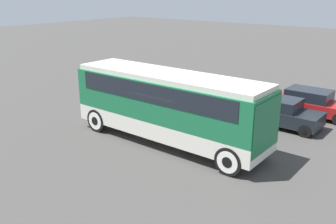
{
  "coord_description": "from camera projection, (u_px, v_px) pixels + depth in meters",
  "views": [
    {
      "loc": [
        10.05,
        -12.63,
        6.78
      ],
      "look_at": [
        0.0,
        0.0,
        1.47
      ],
      "focal_mm": 40.0,
      "sensor_mm": 36.0,
      "label": 1
    }
  ],
  "objects": [
    {
      "name": "parked_car_far",
      "position": [
        205.0,
        96.0,
        22.49
      ],
      "size": [
        4.39,
        1.96,
        1.38
      ],
      "color": "#7A6B5B",
      "rests_on": "ground_plane"
    },
    {
      "name": "parked_car_near",
      "position": [
        280.0,
        112.0,
        19.38
      ],
      "size": [
        4.11,
        1.87,
        1.46
      ],
      "color": "black",
      "rests_on": "ground_plane"
    },
    {
      "name": "ground_plane",
      "position": [
        168.0,
        142.0,
        17.45
      ],
      "size": [
        120.0,
        120.0,
        0.0
      ],
      "primitive_type": "plane",
      "color": "#423F3D"
    },
    {
      "name": "tour_bus",
      "position": [
        170.0,
        102.0,
        16.78
      ],
      "size": [
        9.52,
        2.51,
        3.28
      ],
      "color": "silver",
      "rests_on": "ground_plane"
    },
    {
      "name": "parked_car_mid",
      "position": [
        310.0,
        103.0,
        20.99
      ],
      "size": [
        4.46,
        1.85,
        1.47
      ],
      "color": "maroon",
      "rests_on": "ground_plane"
    }
  ]
}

